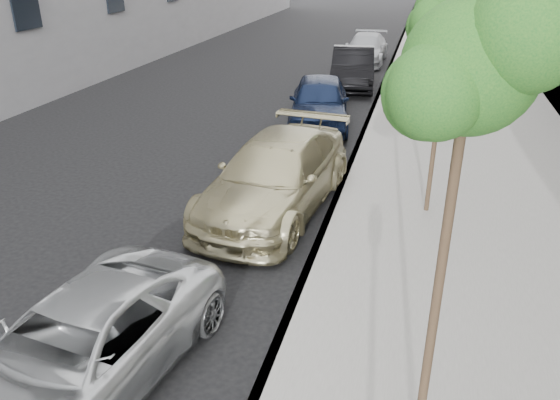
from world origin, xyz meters
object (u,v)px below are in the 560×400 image
at_px(minivan, 80,349).
at_px(sedan_black, 353,68).
at_px(tree_near, 473,69).
at_px(sedan_blue, 319,101).
at_px(tree_mid, 452,13).
at_px(suv, 276,175).
at_px(sedan_rear, 366,49).

height_order(minivan, sedan_black, sedan_black).
bearing_deg(sedan_black, tree_near, -86.50).
relative_size(tree_near, sedan_black, 1.04).
bearing_deg(sedan_blue, tree_mid, -68.92).
bearing_deg(tree_near, minivan, -179.97).
xyz_separation_m(tree_mid, sedan_blue, (-3.64, 6.12, -3.47)).
xyz_separation_m(minivan, suv, (1.01, 6.02, 0.16)).
bearing_deg(tree_mid, minivan, -123.70).
bearing_deg(suv, sedan_blue, 99.04).
distance_m(tree_near, suv, 7.79).
height_order(sedan_blue, sedan_black, sedan_black).
xyz_separation_m(suv, sedan_rear, (-0.08, 17.92, -0.09)).
distance_m(tree_near, sedan_black, 19.08).
xyz_separation_m(minivan, sedan_blue, (0.70, 12.62, 0.16)).
distance_m(suv, sedan_black, 12.41).
bearing_deg(suv, minivan, -93.16).
xyz_separation_m(sedan_blue, sedan_black, (0.31, 5.81, 0.01)).
relative_size(tree_near, minivan, 1.10).
relative_size(tree_near, sedan_blue, 1.09).
relative_size(tree_near, sedan_rear, 1.04).
xyz_separation_m(sedan_blue, sedan_rear, (0.23, 11.32, -0.09)).
bearing_deg(sedan_blue, sedan_rear, 79.23).
bearing_deg(minivan, sedan_rear, 96.04).
height_order(suv, sedan_rear, suv).
distance_m(tree_near, minivan, 5.78).
distance_m(tree_near, tree_mid, 6.50).
distance_m(tree_mid, sedan_blue, 7.92).
xyz_separation_m(sedan_black, sedan_rear, (-0.08, 5.51, -0.09)).
xyz_separation_m(tree_near, sedan_black, (-3.33, 18.43, -3.66)).
bearing_deg(sedan_rear, minivan, -92.43).
height_order(minivan, sedan_rear, sedan_rear).
relative_size(tree_mid, sedan_blue, 1.06).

